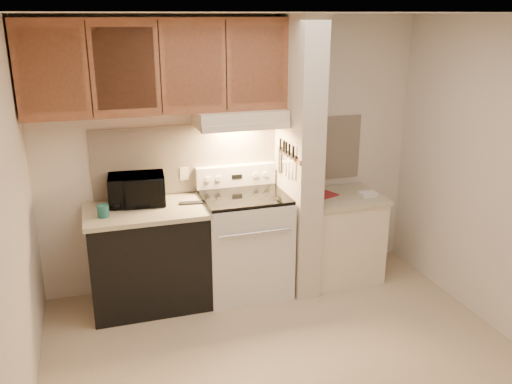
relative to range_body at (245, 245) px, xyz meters
name	(u,v)px	position (x,y,z in m)	size (l,w,h in m)	color
floor	(288,359)	(0.00, -1.16, -0.46)	(3.60, 3.60, 0.00)	#C8B091
ceiling	(295,13)	(0.00, -1.16, 2.04)	(3.60, 3.60, 0.00)	white
wall_back	(234,153)	(0.00, 0.34, 0.79)	(3.60, 0.02, 2.50)	beige
wall_left	(7,234)	(-1.80, -1.16, 0.79)	(0.02, 3.00, 2.50)	beige
wall_right	(506,181)	(1.80, -1.16, 0.79)	(0.02, 3.00, 2.50)	beige
backsplash	(234,155)	(0.00, 0.33, 0.78)	(2.60, 0.02, 0.63)	#F3DCC5
range_body	(245,245)	(0.00, 0.00, 0.00)	(0.76, 0.65, 0.92)	silver
oven_window	(255,255)	(0.00, -0.32, 0.04)	(0.50, 0.01, 0.30)	black
oven_handle	(256,233)	(0.00, -0.35, 0.26)	(0.02, 0.02, 0.65)	silver
cooktop	(244,196)	(0.00, 0.00, 0.48)	(0.74, 0.64, 0.03)	black
range_backguard	(236,175)	(0.00, 0.28, 0.59)	(0.76, 0.08, 0.20)	silver
range_display	(237,177)	(0.00, 0.24, 0.59)	(0.10, 0.01, 0.04)	black
range_knob_left_outer	(208,179)	(-0.28, 0.24, 0.59)	(0.05, 0.05, 0.02)	silver
range_knob_left_inner	(218,178)	(-0.18, 0.24, 0.59)	(0.05, 0.05, 0.02)	silver
range_knob_right_inner	(255,175)	(0.18, 0.24, 0.59)	(0.05, 0.05, 0.02)	silver
range_knob_right_outer	(266,174)	(0.28, 0.24, 0.59)	(0.05, 0.05, 0.02)	silver
dishwasher_front	(149,259)	(-0.88, 0.01, -0.03)	(1.00, 0.63, 0.87)	black
left_countertop	(146,211)	(-0.88, 0.01, 0.43)	(1.04, 0.67, 0.04)	#C0B495
spoon_rest	(191,203)	(-0.48, 0.02, 0.46)	(0.21, 0.07, 0.01)	black
teal_jar	(103,211)	(-1.23, -0.09, 0.50)	(0.09, 0.09, 0.10)	#1C5A57
outlet	(184,174)	(-0.48, 0.32, 0.64)	(0.08, 0.01, 0.12)	beige
microwave	(137,190)	(-0.93, 0.15, 0.58)	(0.48, 0.32, 0.26)	black
partition_pillar	(298,158)	(0.51, -0.01, 0.79)	(0.22, 0.70, 2.50)	beige
pillar_trim	(286,154)	(0.39, -0.01, 0.84)	(0.01, 0.70, 0.04)	#935537
knife_strip	(288,153)	(0.39, -0.06, 0.86)	(0.02, 0.42, 0.04)	black
knife_blade_a	(293,169)	(0.38, -0.22, 0.76)	(0.01, 0.04, 0.16)	silver
knife_handle_a	(293,152)	(0.38, -0.22, 0.91)	(0.02, 0.02, 0.10)	black
knife_blade_b	(289,167)	(0.38, -0.13, 0.75)	(0.01, 0.04, 0.18)	silver
knife_handle_b	(289,149)	(0.38, -0.13, 0.91)	(0.02, 0.02, 0.10)	black
knife_blade_c	(286,166)	(0.38, -0.05, 0.74)	(0.01, 0.04, 0.20)	silver
knife_handle_c	(286,147)	(0.38, -0.05, 0.91)	(0.02, 0.02, 0.10)	black
knife_blade_d	(283,162)	(0.38, 0.02, 0.76)	(0.01, 0.04, 0.16)	silver
knife_handle_d	(284,146)	(0.38, 0.01, 0.91)	(0.02, 0.02, 0.10)	black
knife_blade_e	(280,161)	(0.38, 0.10, 0.75)	(0.01, 0.04, 0.18)	silver
knife_handle_e	(281,144)	(0.38, 0.10, 0.91)	(0.02, 0.02, 0.10)	black
oven_mitt	(278,158)	(0.38, 0.17, 0.76)	(0.03, 0.10, 0.23)	gray
right_cab_base	(340,238)	(0.97, -0.01, -0.06)	(0.70, 0.60, 0.81)	beige
right_countertop	(342,197)	(0.97, -0.01, 0.37)	(0.74, 0.64, 0.04)	#C0B495
red_folder	(321,193)	(0.79, 0.09, 0.39)	(0.22, 0.29, 0.01)	maroon
white_box	(368,194)	(1.19, -0.11, 0.41)	(0.16, 0.10, 0.04)	white
range_hood	(240,118)	(0.00, 0.12, 1.17)	(0.78, 0.44, 0.15)	beige
hood_lip	(247,127)	(0.00, -0.08, 1.12)	(0.78, 0.04, 0.06)	beige
upper_cabinets	(157,66)	(-0.69, 0.17, 1.62)	(2.18, 0.33, 0.77)	#935537
cab_door_a	(51,71)	(-1.51, 0.01, 1.62)	(0.46, 0.01, 0.63)	#935537
cab_gap_a	(89,70)	(-1.23, 0.01, 1.62)	(0.01, 0.01, 0.73)	black
cab_door_b	(125,69)	(-0.96, 0.01, 1.62)	(0.46, 0.01, 0.63)	#935537
cab_gap_b	(160,68)	(-0.69, 0.01, 1.62)	(0.01, 0.01, 0.73)	black
cab_door_c	(194,67)	(-0.42, 0.01, 1.62)	(0.46, 0.01, 0.63)	#935537
cab_gap_c	(226,66)	(-0.14, 0.01, 1.62)	(0.01, 0.01, 0.73)	black
cab_door_d	(258,65)	(0.13, 0.01, 1.62)	(0.46, 0.01, 0.63)	#935537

